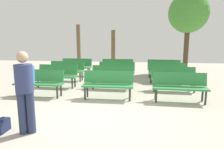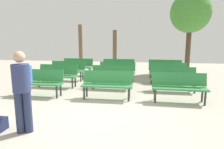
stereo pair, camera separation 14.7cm
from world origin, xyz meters
The scene contains 18 objects.
ground_plane centered at (0.00, 0.00, 0.00)m, with size 24.00×24.00×0.00m, color #B2A899.
bench_r0_c0 centered at (-2.27, 1.57, 0.50)m, with size 1.60×0.49×0.87m.
bench_r0_c1 centered at (0.04, 1.58, 0.50)m, with size 1.61×0.50×0.87m.
bench_r0_c2 centered at (2.24, 1.56, 0.50)m, with size 1.61×0.52×0.87m.
bench_r1_c0 centered at (-2.20, 2.89, 0.50)m, with size 1.61×0.51×0.87m.
bench_r1_c1 centered at (0.00, 2.91, 0.50)m, with size 1.61×0.52×0.87m.
bench_r1_c2 centered at (2.27, 2.86, 0.50)m, with size 1.60×0.48×0.87m.
bench_r2_c0 centered at (-2.28, 4.17, 0.50)m, with size 1.60×0.48×0.87m.
bench_r2_c1 centered at (0.04, 4.15, 0.50)m, with size 1.61×0.51×0.87m.
bench_r2_c2 centered at (2.24, 4.17, 0.50)m, with size 1.60×0.48×0.87m.
bench_r3_c0 centered at (-2.23, 5.49, 0.50)m, with size 1.61×0.52×0.87m.
bench_r3_c1 centered at (-0.06, 5.48, 0.50)m, with size 1.61×0.50×0.87m.
bench_r3_c2 centered at (2.26, 5.47, 0.50)m, with size 1.61×0.52×0.87m.
tree_0 centered at (-0.53, 7.59, 1.21)m, with size 0.26×0.26×2.42m.
tree_1 centered at (3.67, 7.26, 3.27)m, with size 2.18×2.18×4.40m.
tree_2 centered at (-3.19, 9.17, 1.44)m, with size 0.28×0.28×2.88m.
visitor_with_backpack centered at (-1.23, -0.97, 0.94)m, with size 0.46×0.59×1.65m.
handbag centered at (-1.76, -1.03, 0.13)m, with size 0.18×0.32×0.29m.
Camera 1 is at (0.96, -4.53, 1.87)m, focal length 31.90 mm.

